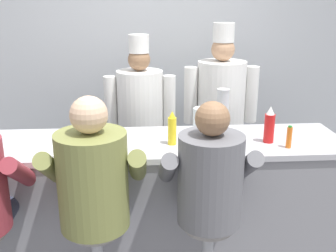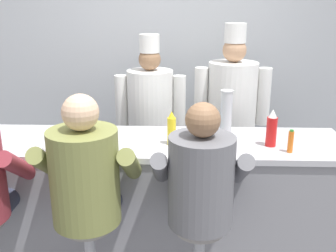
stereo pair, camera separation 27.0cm
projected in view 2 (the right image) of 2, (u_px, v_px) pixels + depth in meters
wall_back at (160, 59)px, 4.02m from camera, size 10.00×0.06×2.70m
diner_counter at (150, 202)px, 2.93m from camera, size 2.79×0.67×0.97m
ketchup_bottle_red at (272, 129)px, 2.64m from camera, size 0.07×0.07×0.26m
mustard_bottle_yellow at (172, 129)px, 2.67m from camera, size 0.06×0.06×0.24m
hot_sauce_bottle_orange at (291, 142)px, 2.54m from camera, size 0.04×0.04×0.15m
water_pitcher_clear at (205, 122)px, 2.87m from camera, size 0.16×0.14×0.19m
breakfast_plate at (64, 145)px, 2.65m from camera, size 0.28×0.28×0.05m
coffee_mug_blue at (207, 137)px, 2.72m from camera, size 0.12×0.08×0.08m
cup_stack_steel at (226, 113)px, 2.86m from camera, size 0.09×0.09×0.33m
diner_seated_olive at (87, 181)px, 2.31m from camera, size 0.61×0.60×1.44m
diner_seated_grey at (201, 185)px, 2.29m from camera, size 0.58×0.57×1.40m
cook_in_whites_near at (150, 117)px, 3.60m from camera, size 0.64×0.41×1.64m
cook_in_whites_far at (231, 112)px, 3.56m from camera, size 0.68×0.43×1.74m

